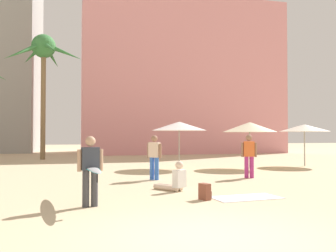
{
  "coord_description": "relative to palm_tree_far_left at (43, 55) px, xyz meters",
  "views": [
    {
      "loc": [
        -2.09,
        -5.52,
        1.67
      ],
      "look_at": [
        0.93,
        6.49,
        1.98
      ],
      "focal_mm": 38.57,
      "sensor_mm": 36.0,
      "label": 1
    }
  ],
  "objects": [
    {
      "name": "ground",
      "position": [
        4.43,
        -20.48,
        -7.19
      ],
      "size": [
        120.0,
        120.0,
        0.0
      ],
      "primitive_type": "plane",
      "color": "#C6B28C"
    },
    {
      "name": "hotel_pink",
      "position": [
        11.95,
        8.13,
        -0.15
      ],
      "size": [
        18.55,
        9.01,
        14.07
      ],
      "primitive_type": "cube",
      "color": "pink",
      "rests_on": "ground"
    },
    {
      "name": "palm_tree_far_left",
      "position": [
        0.0,
        0.0,
        0.0
      ],
      "size": [
        5.27,
        5.11,
        8.6
      ],
      "color": "brown",
      "rests_on": "ground"
    },
    {
      "name": "cafe_umbrella_1",
      "position": [
        10.72,
        -9.45,
        -5.12
      ],
      "size": [
        2.71,
        2.71,
        2.32
      ],
      "color": "gray",
      "rests_on": "ground"
    },
    {
      "name": "cafe_umbrella_2",
      "position": [
        14.15,
        -9.03,
        -5.14
      ],
      "size": [
        2.63,
        2.63,
        2.25
      ],
      "color": "gray",
      "rests_on": "ground"
    },
    {
      "name": "cafe_umbrella_3",
      "position": [
        7.24,
        -8.76,
        -5.08
      ],
      "size": [
        2.74,
        2.74,
        2.34
      ],
      "color": "gray",
      "rests_on": "ground"
    },
    {
      "name": "beach_towel",
      "position": [
        6.7,
        -17.17,
        -7.18
      ],
      "size": [
        1.9,
        1.1,
        0.01
      ],
      "primitive_type": "cube",
      "rotation": [
        0.0,
        0.0,
        0.1
      ],
      "color": "white",
      "rests_on": "ground"
    },
    {
      "name": "backpack",
      "position": [
        5.54,
        -17.18,
        -6.99
      ],
      "size": [
        0.32,
        0.35,
        0.42
      ],
      "rotation": [
        0.0,
        0.0,
        0.38
      ],
      "color": "brown",
      "rests_on": "ground"
    },
    {
      "name": "person_mid_center",
      "position": [
        5.16,
        -15.53,
        -6.89
      ],
      "size": [
        0.89,
        1.05,
        0.9
      ],
      "rotation": [
        0.0,
        0.0,
        2.17
      ],
      "color": "beige",
      "rests_on": "ground"
    },
    {
      "name": "person_mid_left",
      "position": [
        2.63,
        -17.25,
        -6.29
      ],
      "size": [
        0.61,
        2.94,
        1.65
      ],
      "rotation": [
        0.0,
        0.0,
        1.72
      ],
      "color": "#3D3D42",
      "rests_on": "ground"
    },
    {
      "name": "person_near_left",
      "position": [
        8.82,
        -13.14,
        -6.27
      ],
      "size": [
        0.6,
        0.35,
        1.69
      ],
      "rotation": [
        0.0,
        0.0,
        4.34
      ],
      "color": "#B7337F",
      "rests_on": "ground"
    },
    {
      "name": "person_mid_right",
      "position": [
        5.12,
        -12.81,
        -6.28
      ],
      "size": [
        0.52,
        0.47,
        1.66
      ],
      "rotation": [
        0.0,
        0.0,
        4.0
      ],
      "color": "blue",
      "rests_on": "ground"
    }
  ]
}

